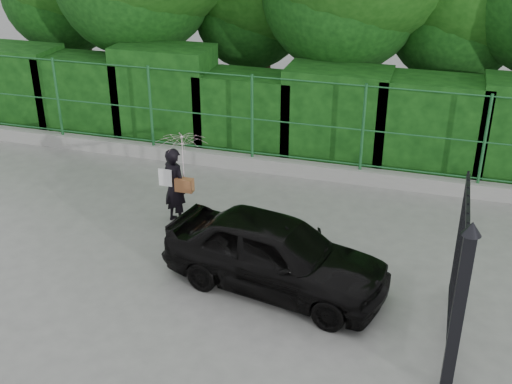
# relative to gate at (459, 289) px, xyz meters

# --- Properties ---
(ground) EXTENTS (80.00, 80.00, 0.00)m
(ground) POSITION_rel_gate_xyz_m (-4.60, 0.72, -1.19)
(ground) COLOR gray
(kerb) EXTENTS (14.00, 0.25, 0.30)m
(kerb) POSITION_rel_gate_xyz_m (-4.60, 5.22, -1.04)
(kerb) COLOR #9E9E99
(kerb) RESTS_ON ground
(fence) EXTENTS (14.13, 0.06, 1.80)m
(fence) POSITION_rel_gate_xyz_m (-4.38, 5.22, 0.01)
(fence) COLOR #1D5B2B
(fence) RESTS_ON kerb
(hedge) EXTENTS (14.20, 1.20, 2.28)m
(hedge) POSITION_rel_gate_xyz_m (-4.54, 6.22, -0.16)
(hedge) COLOR black
(hedge) RESTS_ON ground
(gate) EXTENTS (0.22, 2.33, 2.36)m
(gate) POSITION_rel_gate_xyz_m (0.00, 0.00, 0.00)
(gate) COLOR black
(gate) RESTS_ON ground
(woman) EXTENTS (0.91, 0.93, 1.69)m
(woman) POSITION_rel_gate_xyz_m (-4.73, 2.64, -0.07)
(woman) COLOR black
(woman) RESTS_ON ground
(car) EXTENTS (3.65, 2.03, 1.17)m
(car) POSITION_rel_gate_xyz_m (-2.57, 1.11, -0.60)
(car) COLOR black
(car) RESTS_ON ground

